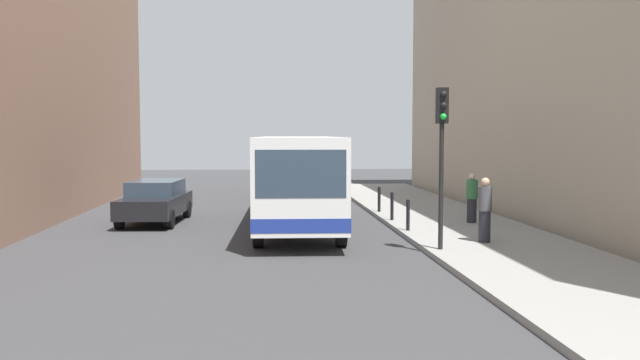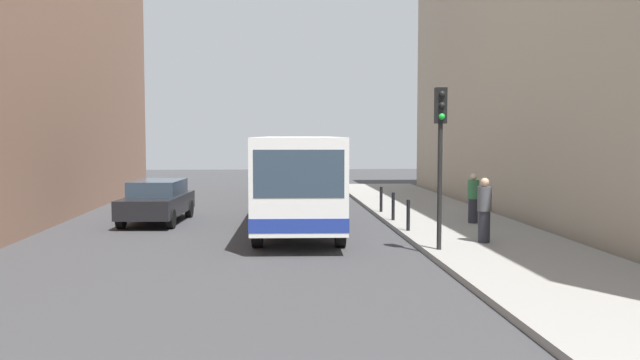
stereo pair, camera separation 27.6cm
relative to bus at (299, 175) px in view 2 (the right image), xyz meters
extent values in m
plane|color=#38383A|center=(-0.20, -2.84, -1.73)|extent=(80.00, 80.00, 0.00)
cube|color=gray|center=(5.20, -2.84, -1.65)|extent=(4.40, 40.00, 0.15)
cube|color=#B2A38C|center=(11.30, 1.16, 5.17)|extent=(7.00, 32.00, 13.79)
cube|color=white|center=(0.00, -0.11, 0.02)|extent=(2.94, 11.09, 2.50)
cube|color=navy|center=(0.00, -0.11, -0.93)|extent=(2.96, 11.11, 0.36)
cube|color=#2D3D4C|center=(-0.23, -5.58, 0.37)|extent=(2.26, 0.15, 1.20)
cube|color=#2D3D4C|center=(0.02, 0.39, 0.37)|extent=(2.90, 9.49, 1.00)
cylinder|color=black|center=(0.97, -4.05, -1.23)|extent=(0.32, 1.01, 1.00)
cylinder|color=black|center=(-1.29, -3.96, -1.23)|extent=(0.32, 1.01, 1.00)
cylinder|color=black|center=(1.28, 3.75, -1.23)|extent=(0.32, 1.01, 1.00)
cylinder|color=black|center=(-0.98, 3.84, -1.23)|extent=(0.32, 1.01, 1.00)
cube|color=black|center=(-4.90, 1.41, -1.09)|extent=(2.12, 4.52, 0.64)
cube|color=#2D3D4C|center=(-4.89, 1.56, -0.51)|extent=(1.78, 2.57, 0.52)
cylinder|color=black|center=(-4.19, -0.15, -1.41)|extent=(0.27, 0.65, 0.64)
cylinder|color=black|center=(-5.83, -0.03, -1.41)|extent=(0.27, 0.65, 0.64)
cylinder|color=black|center=(-3.97, 2.84, -1.41)|extent=(0.27, 0.65, 0.64)
cylinder|color=black|center=(-5.61, 2.97, -1.41)|extent=(0.27, 0.65, 0.64)
cube|color=navy|center=(0.08, 11.00, -1.09)|extent=(2.08, 4.51, 0.64)
cube|color=#2D3D4C|center=(0.09, 11.15, -0.51)|extent=(1.76, 2.56, 0.52)
cylinder|color=black|center=(0.81, 9.45, -1.41)|extent=(0.26, 0.65, 0.64)
cylinder|color=black|center=(-0.83, 9.55, -1.41)|extent=(0.26, 0.65, 0.64)
cylinder|color=black|center=(1.00, 12.44, -1.41)|extent=(0.26, 0.65, 0.64)
cylinder|color=black|center=(-0.64, 12.55, -1.41)|extent=(0.26, 0.65, 0.64)
cylinder|color=black|center=(3.35, -5.50, 0.02)|extent=(0.12, 0.12, 3.20)
cube|color=black|center=(3.35, -5.50, 2.07)|extent=(0.28, 0.24, 0.90)
sphere|color=black|center=(3.35, -5.63, 2.35)|extent=(0.16, 0.16, 0.16)
sphere|color=black|center=(3.35, -5.63, 2.07)|extent=(0.16, 0.16, 0.16)
sphere|color=green|center=(3.35, -5.63, 1.79)|extent=(0.16, 0.16, 0.16)
cylinder|color=black|center=(3.25, -2.17, -1.10)|extent=(0.11, 0.11, 0.95)
cylinder|color=black|center=(3.25, 0.33, -1.10)|extent=(0.11, 0.11, 0.95)
cylinder|color=black|center=(3.25, 2.82, -1.10)|extent=(0.11, 0.11, 0.95)
cylinder|color=#26262D|center=(4.84, -4.52, -1.15)|extent=(0.32, 0.32, 0.86)
cylinder|color=#4C4C51|center=(4.84, -4.52, -0.38)|extent=(0.38, 0.38, 0.66)
sphere|color=tan|center=(4.84, -4.52, 0.07)|extent=(0.24, 0.24, 0.24)
cylinder|color=#26262D|center=(5.76, -0.58, -1.17)|extent=(0.32, 0.32, 0.81)
cylinder|color=#336B3F|center=(5.76, -0.58, -0.46)|extent=(0.38, 0.38, 0.62)
sphere|color=beige|center=(5.76, -0.58, -0.04)|extent=(0.22, 0.22, 0.22)
camera|label=1|loc=(-1.17, -21.87, 1.33)|focal=37.08mm
camera|label=2|loc=(-0.90, -21.89, 1.33)|focal=37.08mm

